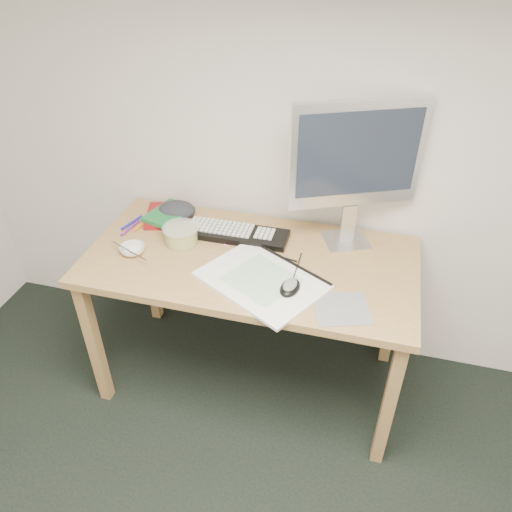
{
  "coord_description": "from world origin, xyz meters",
  "views": [
    {
      "loc": [
        0.25,
        -0.21,
        2.0
      ],
      "look_at": [
        -0.16,
        1.34,
        0.83
      ],
      "focal_mm": 35.0,
      "sensor_mm": 36.0,
      "label": 1
    }
  ],
  "objects_px": {
    "sketchpad": "(262,281)",
    "keyboard": "(236,234)",
    "monitor": "(356,159)",
    "rice_bowl": "(133,250)",
    "desk": "(250,273)"
  },
  "relations": [
    {
      "from": "sketchpad",
      "to": "keyboard",
      "type": "relative_size",
      "value": 1.01
    },
    {
      "from": "sketchpad",
      "to": "monitor",
      "type": "relative_size",
      "value": 0.74
    },
    {
      "from": "sketchpad",
      "to": "keyboard",
      "type": "xyz_separation_m",
      "value": [
        -0.19,
        0.29,
        0.01
      ]
    },
    {
      "from": "keyboard",
      "to": "rice_bowl",
      "type": "xyz_separation_m",
      "value": [
        -0.39,
        -0.24,
        0.0
      ]
    },
    {
      "from": "keyboard",
      "to": "monitor",
      "type": "bearing_deg",
      "value": 10.04
    },
    {
      "from": "desk",
      "to": "rice_bowl",
      "type": "xyz_separation_m",
      "value": [
        -0.5,
        -0.09,
        0.1
      ]
    },
    {
      "from": "desk",
      "to": "keyboard",
      "type": "height_order",
      "value": "keyboard"
    },
    {
      "from": "desk",
      "to": "sketchpad",
      "type": "distance_m",
      "value": 0.19
    },
    {
      "from": "desk",
      "to": "monitor",
      "type": "height_order",
      "value": "monitor"
    },
    {
      "from": "desk",
      "to": "keyboard",
      "type": "xyz_separation_m",
      "value": [
        -0.1,
        0.14,
        0.1
      ]
    },
    {
      "from": "keyboard",
      "to": "sketchpad",
      "type": "bearing_deg",
      "value": -56.68
    },
    {
      "from": "desk",
      "to": "monitor",
      "type": "bearing_deg",
      "value": 31.55
    },
    {
      "from": "sketchpad",
      "to": "keyboard",
      "type": "distance_m",
      "value": 0.35
    },
    {
      "from": "monitor",
      "to": "rice_bowl",
      "type": "height_order",
      "value": "monitor"
    },
    {
      "from": "desk",
      "to": "rice_bowl",
      "type": "height_order",
      "value": "rice_bowl"
    }
  ]
}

